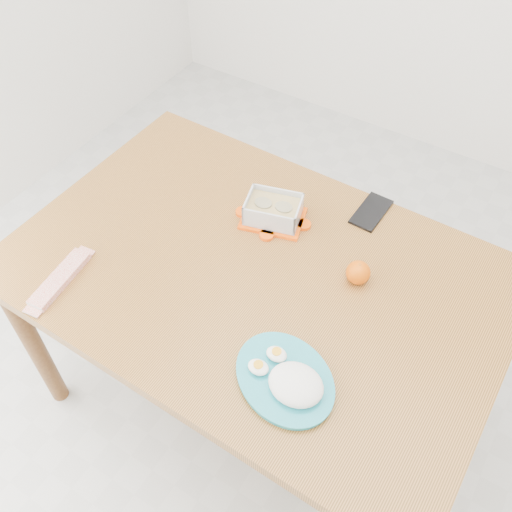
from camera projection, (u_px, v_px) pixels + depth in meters
The scene contains 7 objects.
ground at pixel (294, 402), 2.15m from camera, with size 3.50×3.50×0.00m, color #B7B7B2.
dining_table at pixel (256, 288), 1.66m from camera, with size 1.39×0.94×0.75m.
food_container at pixel (273, 211), 1.70m from camera, with size 0.21×0.18×0.08m.
orange_fruit at pixel (358, 273), 1.55m from camera, with size 0.07×0.07×0.07m, color orange.
rice_plate at pixel (288, 379), 1.34m from camera, with size 0.36×0.36×0.07m.
candy_bar at pixel (60, 279), 1.56m from camera, with size 0.21×0.05×0.02m, color #B51B09.
smartphone at pixel (371, 212), 1.74m from camera, with size 0.08×0.16×0.01m, color black.
Camera 1 is at (0.40, -0.92, 1.98)m, focal length 40.00 mm.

